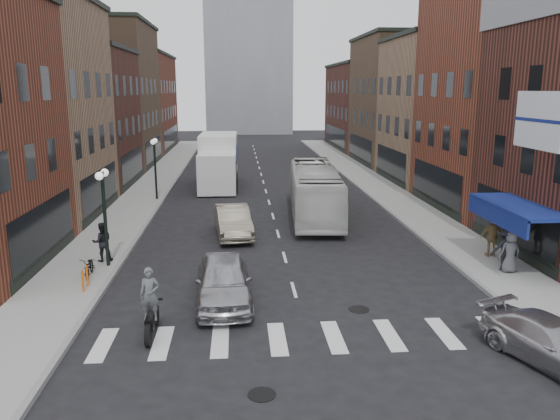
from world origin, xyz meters
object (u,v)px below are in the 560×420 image
at_px(billboard_sign, 541,122).
at_px(transit_bus, 315,191).
at_px(sedan_left_near, 223,281).
at_px(streetlamp_far, 155,157).
at_px(sedan_left_far, 233,221).
at_px(parked_bicycle, 89,267).
at_px(box_truck, 218,161).
at_px(motorcycle_rider, 151,304).
at_px(ped_right_a, 505,249).
at_px(streetlamp_near, 104,200).
at_px(bike_rack, 85,278).
at_px(ped_right_b, 492,236).
at_px(curb_car, 552,343).
at_px(ped_left_solo, 102,242).
at_px(ped_right_c, 510,252).

xyz_separation_m(billboard_sign, transit_bus, (-6.19, 12.18, -4.62)).
xyz_separation_m(transit_bus, sedan_left_near, (-4.95, -12.74, -0.70)).
distance_m(streetlamp_far, sedan_left_near, 18.82).
xyz_separation_m(sedan_left_far, parked_bicycle, (-5.49, -6.13, -0.20)).
xyz_separation_m(box_truck, motorcycle_rider, (-1.19, -25.64, -0.92)).
relative_size(parked_bicycle, ped_right_a, 0.90).
xyz_separation_m(streetlamp_near, streetlamp_far, (0.00, 14.00, 0.00)).
height_order(bike_rack, parked_bicycle, parked_bicycle).
bearing_deg(box_truck, sedan_left_near, -86.84).
bearing_deg(ped_right_b, ped_right_a, 80.36).
height_order(transit_bus, curb_car, transit_bus).
bearing_deg(ped_right_a, ped_left_solo, 2.53).
bearing_deg(ped_right_a, billboard_sign, 100.92).
bearing_deg(streetlamp_near, bike_rack, -94.24).
xyz_separation_m(parked_bicycle, ped_right_a, (16.38, -0.48, 0.46)).
bearing_deg(streetlamp_far, box_truck, 52.52).
relative_size(billboard_sign, ped_right_c, 2.20).
bearing_deg(curb_car, sedan_left_near, 129.86).
distance_m(parked_bicycle, ped_left_solo, 2.05).
bearing_deg(parked_bicycle, ped_right_a, -7.61).
height_order(billboard_sign, sedan_left_far, billboard_sign).
bearing_deg(curb_car, motorcycle_rider, 146.02).
height_order(streetlamp_near, sedan_left_near, streetlamp_near).
xyz_separation_m(bike_rack, curb_car, (13.97, -6.36, 0.06)).
xyz_separation_m(transit_bus, ped_right_b, (6.54, -8.66, -0.46)).
distance_m(curb_car, ped_right_c, 7.35).
height_order(sedan_left_near, parked_bicycle, sedan_left_near).
bearing_deg(bike_rack, billboard_sign, -2.83).
bearing_deg(ped_right_b, streetlamp_near, 0.81).
bearing_deg(bike_rack, curb_car, -24.47).
height_order(motorcycle_rider, sedan_left_near, motorcycle_rider).
bearing_deg(box_truck, streetlamp_near, -100.70).
height_order(parked_bicycle, ped_right_a, ped_right_a).
bearing_deg(streetlamp_far, curb_car, -59.16).
height_order(streetlamp_near, ped_left_solo, streetlamp_near).
height_order(bike_rack, sedan_left_near, sedan_left_near).
xyz_separation_m(streetlamp_near, curb_car, (13.77, -9.06, -2.30)).
height_order(box_truck, curb_car, box_truck).
height_order(streetlamp_far, curb_car, streetlamp_far).
bearing_deg(ped_left_solo, ped_right_a, 152.06).
relative_size(streetlamp_near, box_truck, 0.46).
xyz_separation_m(streetlamp_near, bike_rack, (-0.20, -2.70, -2.36)).
relative_size(streetlamp_near, parked_bicycle, 2.61).
bearing_deg(transit_bus, sedan_left_far, -135.69).
bearing_deg(sedan_left_near, ped_right_a, 8.81).
relative_size(streetlamp_far, sedan_left_far, 0.89).
distance_m(transit_bus, ped_right_a, 12.23).
distance_m(streetlamp_near, sedan_left_near, 6.66).
relative_size(parked_bicycle, ped_left_solo, 0.94).
distance_m(motorcycle_rider, ped_right_c, 14.04).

